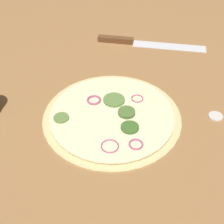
% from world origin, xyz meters
% --- Properties ---
extents(ground_plane, '(3.00, 3.00, 0.00)m').
position_xyz_m(ground_plane, '(0.00, 0.00, 0.00)').
color(ground_plane, olive).
extents(pizza, '(0.33, 0.33, 0.02)m').
position_xyz_m(pizza, '(-0.00, -0.00, 0.01)').
color(pizza, '#D6B77A').
rests_on(pizza, ground_plane).
extents(knife, '(0.11, 0.34, 0.02)m').
position_xyz_m(knife, '(0.35, 0.07, 0.01)').
color(knife, silver).
rests_on(knife, ground_plane).
extents(loose_cap, '(0.03, 0.03, 0.01)m').
position_xyz_m(loose_cap, '(0.10, -0.23, 0.00)').
color(loose_cap, beige).
rests_on(loose_cap, ground_plane).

